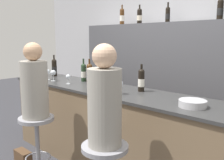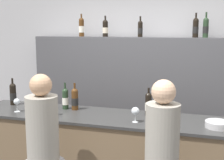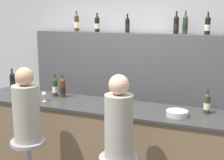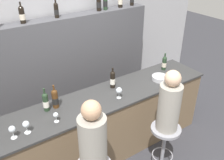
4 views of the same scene
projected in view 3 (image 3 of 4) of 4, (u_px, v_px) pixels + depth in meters
The scene contains 22 objects.
wall_back at pixel (133, 65), 5.14m from camera, with size 6.40×0.05×2.60m.
bar_counter at pixel (98, 142), 4.02m from camera, with size 3.42×0.67×1.02m.
back_bar_cabinet at pixel (129, 90), 5.01m from camera, with size 3.21×0.28×1.84m.
wine_bottle_counter_0 at pixel (13, 82), 4.53m from camera, with size 0.08×0.08×0.34m.
wine_bottle_counter_1 at pixel (55, 87), 4.27m from camera, with size 0.07×0.07×0.32m.
wine_bottle_counter_2 at pixel (63, 88), 4.23m from camera, with size 0.08×0.08×0.32m.
wine_bottle_counter_3 at pixel (123, 94), 3.91m from camera, with size 0.07×0.07×0.31m.
wine_bottle_counter_4 at pixel (207, 103), 3.54m from camera, with size 0.07×0.07×0.29m.
wine_bottle_backbar_0 at pixel (77, 23), 5.12m from camera, with size 0.08×0.08×0.33m.
wine_bottle_backbar_1 at pixel (97, 24), 4.99m from camera, with size 0.08×0.08×0.30m.
wine_bottle_backbar_2 at pixel (127, 25), 4.80m from camera, with size 0.07×0.07×0.29m.
wine_bottle_backbar_3 at pixel (176, 25), 4.53m from camera, with size 0.08×0.08×0.33m.
wine_bottle_backbar_4 at pixel (185, 25), 4.48m from camera, with size 0.07×0.07×0.33m.
wine_bottle_backbar_5 at pixel (208, 25), 4.37m from camera, with size 0.08×0.08×0.31m.
wine_glass_0 at pixel (13, 89), 4.20m from camera, with size 0.07×0.07×0.16m.
wine_glass_1 at pixel (22, 91), 4.15m from camera, with size 0.08×0.08×0.16m.
wine_glass_2 at pixel (44, 95), 4.03m from camera, with size 0.06×0.06×0.13m.
wine_glass_3 at pixel (108, 100), 3.69m from camera, with size 0.08×0.08×0.16m.
metal_bowl at pixel (177, 113), 3.47m from camera, with size 0.24×0.24×0.06m.
bar_stool_left at pixel (29, 153), 3.56m from camera, with size 0.40×0.40×0.73m.
guest_seated_left at pixel (26, 109), 3.45m from camera, with size 0.30×0.30×0.84m.
guest_seated_right at pixel (119, 121), 3.05m from camera, with size 0.28×0.28×0.84m.
Camera 3 is at (1.57, -3.10, 2.15)m, focal length 50.00 mm.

